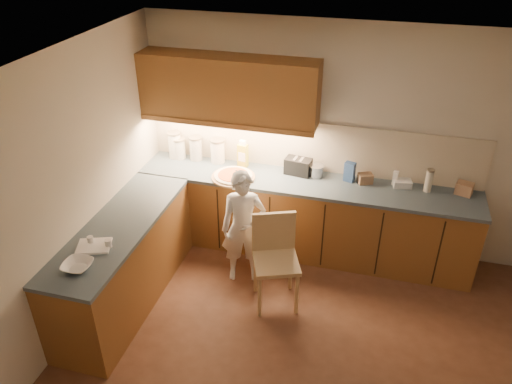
{
  "coord_description": "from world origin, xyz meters",
  "views": [
    {
      "loc": [
        0.35,
        -3.06,
        3.61
      ],
      "look_at": [
        -0.8,
        1.2,
        1.0
      ],
      "focal_mm": 35.0,
      "sensor_mm": 36.0,
      "label": 1
    }
  ],
  "objects_px": {
    "wooden_chair": "(275,254)",
    "toaster": "(298,166)",
    "pizza_on_board": "(233,176)",
    "child": "(243,228)",
    "oil_jug": "(243,155)"
  },
  "relations": [
    {
      "from": "pizza_on_board",
      "to": "child",
      "type": "relative_size",
      "value": 0.38
    },
    {
      "from": "toaster",
      "to": "wooden_chair",
      "type": "bearing_deg",
      "value": -82.45
    },
    {
      "from": "oil_jug",
      "to": "wooden_chair",
      "type": "bearing_deg",
      "value": -58.74
    },
    {
      "from": "toaster",
      "to": "pizza_on_board",
      "type": "bearing_deg",
      "value": -148.81
    },
    {
      "from": "wooden_chair",
      "to": "toaster",
      "type": "height_order",
      "value": "toaster"
    },
    {
      "from": "child",
      "to": "wooden_chair",
      "type": "bearing_deg",
      "value": -49.05
    },
    {
      "from": "wooden_chair",
      "to": "toaster",
      "type": "xyz_separation_m",
      "value": [
        0.01,
        1.05,
        0.45
      ]
    },
    {
      "from": "child",
      "to": "wooden_chair",
      "type": "distance_m",
      "value": 0.47
    },
    {
      "from": "oil_jug",
      "to": "pizza_on_board",
      "type": "bearing_deg",
      "value": -94.56
    },
    {
      "from": "child",
      "to": "toaster",
      "type": "relative_size",
      "value": 4.15
    },
    {
      "from": "pizza_on_board",
      "to": "oil_jug",
      "type": "relative_size",
      "value": 1.48
    },
    {
      "from": "oil_jug",
      "to": "toaster",
      "type": "relative_size",
      "value": 1.06
    },
    {
      "from": "pizza_on_board",
      "to": "wooden_chair",
      "type": "distance_m",
      "value": 1.08
    },
    {
      "from": "child",
      "to": "oil_jug",
      "type": "distance_m",
      "value": 0.95
    },
    {
      "from": "wooden_chair",
      "to": "pizza_on_board",
      "type": "bearing_deg",
      "value": 109.66
    }
  ]
}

